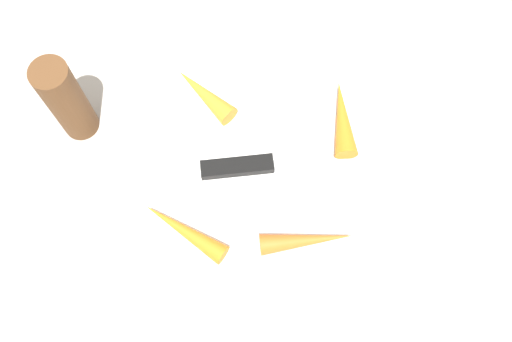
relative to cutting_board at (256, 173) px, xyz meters
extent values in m
plane|color=#ADA8A0|center=(0.00, 0.00, -0.01)|extent=(1.40, 1.40, 0.00)
cube|color=white|center=(0.00, 0.00, 0.00)|extent=(0.36, 0.26, 0.01)
cube|color=#B7B7BC|center=(0.07, 0.02, 0.01)|extent=(0.11, 0.04, 0.00)
cube|color=black|center=(-0.02, 0.00, 0.01)|extent=(0.09, 0.04, 0.01)
cone|color=orange|center=(0.10, 0.08, 0.02)|extent=(0.05, 0.10, 0.03)
cone|color=orange|center=(-0.08, 0.09, 0.02)|extent=(0.09, 0.08, 0.03)
cone|color=orange|center=(0.07, -0.08, 0.02)|extent=(0.11, 0.05, 0.03)
cone|color=orange|center=(-0.07, -0.09, 0.02)|extent=(0.11, 0.07, 0.02)
cylinder|color=brown|center=(-0.23, 0.04, 0.06)|extent=(0.04, 0.04, 0.14)
camera|label=1|loc=(0.03, -0.25, 0.69)|focal=41.55mm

